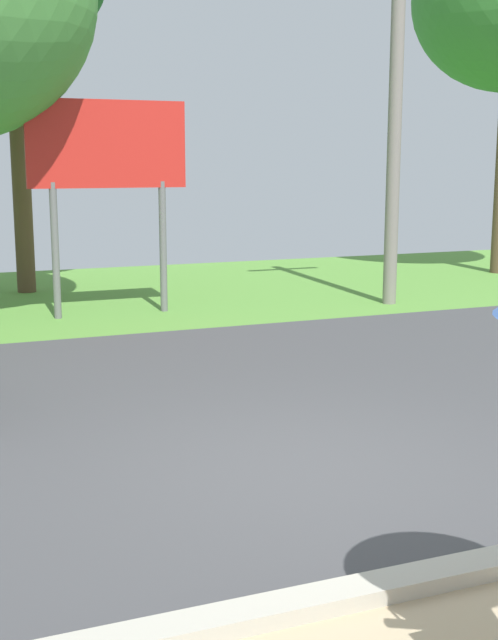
# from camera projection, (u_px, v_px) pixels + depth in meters

# --- Properties ---
(ground_plane) EXTENTS (40.00, 22.00, 0.20)m
(ground_plane) POSITION_uv_depth(u_px,v_px,m) (198.00, 388.00, 9.61)
(ground_plane) COLOR #424244
(utility_pole) EXTENTS (1.80, 0.24, 7.39)m
(utility_pole) POSITION_uv_depth(u_px,v_px,m) (396.00, 82.00, 14.34)
(utility_pole) COLOR gray
(utility_pole) RESTS_ON ground_plane
(roadside_billboard) EXTENTS (2.60, 0.12, 3.50)m
(roadside_billboard) POSITION_uv_depth(u_px,v_px,m) (108.00, 160.00, 13.48)
(roadside_billboard) COLOR slate
(roadside_billboard) RESTS_ON ground_plane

